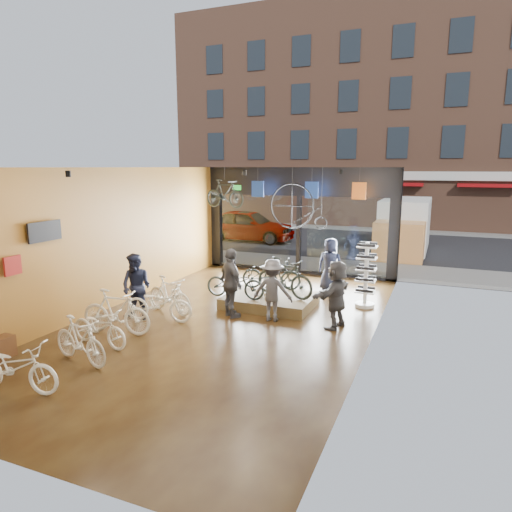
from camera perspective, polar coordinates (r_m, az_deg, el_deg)
The scene contains 34 objects.
ground_plane at distance 11.48m, azimuth -3.69°, elevation -8.43°, with size 7.00×12.00×0.04m, color black.
ceiling at distance 10.82m, azimuth -3.95°, elevation 11.11°, with size 7.00×12.00×0.04m, color black.
wall_left at distance 12.92m, azimuth -17.99°, elevation 2.03°, with size 0.04×12.00×3.80m, color #AB6925.
wall_right at distance 9.97m, azimuth 14.66°, elevation -0.32°, with size 0.04×12.00×3.80m, color beige.
wall_back at distance 6.33m, azimuth -28.79°, elevation -7.86°, with size 7.00×0.04×3.80m, color beige.
storefront at distance 16.53m, azimuth 5.40°, elevation 4.39°, with size 7.00×0.26×3.80m, color black, non-canonical shape.
exit_sign at distance 17.18m, azimuth -2.41°, elevation 8.53°, with size 0.35×0.06×0.18m, color #198C26.
street_road at distance 25.45m, azimuth 11.28°, elevation 2.23°, with size 30.00×18.00×0.02m, color black.
sidewalk_near at distance 17.97m, azimuth 6.42°, elevation -1.04°, with size 30.00×2.40×0.12m, color slate.
sidewalk_far at distance 29.34m, azimuth 12.82°, elevation 3.45°, with size 30.00×2.00×0.12m, color slate.
opposite_building at distance 31.73m, azimuth 14.17°, elevation 16.52°, with size 26.00×5.00×14.00m, color brown.
street_car at distance 23.83m, azimuth -0.99°, elevation 3.87°, with size 1.94×4.83×1.65m, color gray.
box_truck at distance 20.93m, azimuth 17.92°, elevation 3.36°, with size 2.02×6.06×2.39m, color silver, non-canonical shape.
floor_bike_0 at distance 9.02m, azimuth -27.89°, elevation -12.17°, with size 0.59×1.69×0.89m, color white.
floor_bike_1 at distance 9.72m, azimuth -21.15°, elevation -9.81°, with size 0.44×1.55×0.93m, color white.
floor_bike_2 at distance 10.50m, azimuth -18.99°, elevation -8.44°, with size 0.54×1.56×0.82m, color white.
floor_bike_3 at distance 11.07m, azimuth -17.10°, elevation -6.67°, with size 0.49×1.75×1.05m, color white.
floor_bike_4 at distance 11.69m, azimuth -12.07°, elevation -5.84°, with size 0.61×1.74×0.91m, color white.
floor_bike_5 at distance 12.31m, azimuth -10.77°, elevation -4.78°, with size 0.46×1.62×0.97m, color white.
display_platform at distance 12.76m, azimuth 1.75°, elevation -5.60°, with size 2.40×1.80×0.30m, color #493519.
display_bike_left at distance 12.36m, azimuth -2.61°, elevation -3.31°, with size 0.58×1.67×0.88m, color black.
display_bike_mid at distance 12.48m, azimuth 3.56°, elevation -2.70°, with size 0.51×1.80×1.08m, color black.
display_bike_right at distance 13.27m, azimuth 1.93°, elevation -2.25°, with size 0.60×1.72×0.90m, color black.
customer_1 at distance 11.86m, azimuth -14.72°, elevation -3.77°, with size 0.82×0.64×1.69m, color #161C33.
customer_2 at distance 11.65m, azimuth -3.13°, elevation -3.42°, with size 1.05×0.44×1.79m, color #3F3F44.
customer_3 at distance 11.40m, azimuth 2.08°, elevation -4.30°, with size 1.02×0.58×1.57m, color #3F3F44.
customer_4 at distance 14.35m, azimuth 9.26°, elevation -1.06°, with size 0.81×0.53×1.66m, color #161C33.
customer_5 at distance 11.06m, azimuth 9.98°, elevation -4.74°, with size 1.53×0.49×1.65m, color #3F3F44.
sunglasses_rack at distance 12.86m, azimuth 13.59°, elevation -2.29°, with size 0.53×0.44×1.81m, color white, non-canonical shape.
penny_farthing at distance 15.01m, azimuth 5.65°, elevation 6.02°, with size 1.87×0.06×1.50m, color black, non-canonical shape.
hung_bike at distance 15.53m, azimuth -3.95°, elevation 7.79°, with size 0.45×1.58×0.95m, color black.
jersey_left at distance 16.11m, azimuth 0.22°, elevation 8.37°, with size 0.45×0.03×0.55m, color #1E3F99.
jersey_mid at distance 15.49m, azimuth 6.96°, elevation 8.19°, with size 0.45×0.03×0.55m, color #1E3F99.
jersey_right at distance 15.14m, azimuth 12.76°, elevation 7.93°, with size 0.45×0.03×0.55m, color #CC5919.
Camera 1 is at (4.78, -9.71, 3.81)m, focal length 32.00 mm.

